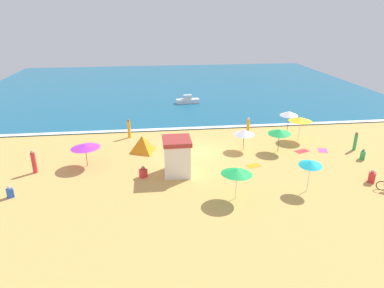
{
  "coord_description": "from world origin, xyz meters",
  "views": [
    {
      "loc": [
        -4.03,
        -27.5,
        11.64
      ],
      "look_at": [
        -0.63,
        -0.04,
        0.8
      ],
      "focal_mm": 32.1,
      "sensor_mm": 36.0,
      "label": 1
    }
  ],
  "objects_px": {
    "beach_tent": "(142,143)",
    "beachgoer_3": "(143,172)",
    "beachgoer_0": "(129,129)",
    "beachgoer_7": "(10,192)",
    "beach_umbrella_3": "(311,163)",
    "beach_umbrella_2": "(244,132)",
    "beach_umbrella_5": "(300,119)",
    "beachgoer_2": "(372,177)",
    "beachgoer_4": "(363,155)",
    "beachgoer_6": "(34,162)",
    "lifeguard_cabana": "(177,156)",
    "beach_umbrella_1": "(237,171)",
    "beach_umbrella_0": "(280,132)",
    "beach_umbrella_4": "(289,113)",
    "small_boat_0": "(188,100)",
    "beach_umbrella_6": "(85,146)",
    "beachgoer_1": "(248,125)",
    "beachgoer_5": "(355,141)"
  },
  "relations": [
    {
      "from": "beach_umbrella_4",
      "to": "beachgoer_6",
      "type": "bearing_deg",
      "value": -162.91
    },
    {
      "from": "beachgoer_6",
      "to": "small_boat_0",
      "type": "relative_size",
      "value": 0.6
    },
    {
      "from": "lifeguard_cabana",
      "to": "beachgoer_1",
      "type": "relative_size",
      "value": 1.82
    },
    {
      "from": "beachgoer_5",
      "to": "beach_umbrella_0",
      "type": "bearing_deg",
      "value": 175.66
    },
    {
      "from": "beach_umbrella_0",
      "to": "beach_umbrella_2",
      "type": "height_order",
      "value": "beach_umbrella_0"
    },
    {
      "from": "beach_umbrella_6",
      "to": "beachgoer_0",
      "type": "relative_size",
      "value": 1.57
    },
    {
      "from": "beach_umbrella_0",
      "to": "beachgoer_3",
      "type": "height_order",
      "value": "beach_umbrella_0"
    },
    {
      "from": "beach_umbrella_4",
      "to": "beach_umbrella_6",
      "type": "relative_size",
      "value": 0.88
    },
    {
      "from": "beachgoer_2",
      "to": "beach_umbrella_1",
      "type": "bearing_deg",
      "value": -174.26
    },
    {
      "from": "beachgoer_2",
      "to": "beachgoer_6",
      "type": "relative_size",
      "value": 0.53
    },
    {
      "from": "beach_umbrella_5",
      "to": "small_boat_0",
      "type": "bearing_deg",
      "value": 121.53
    },
    {
      "from": "beach_umbrella_3",
      "to": "beach_tent",
      "type": "relative_size",
      "value": 0.83
    },
    {
      "from": "beach_umbrella_2",
      "to": "beachgoer_3",
      "type": "bearing_deg",
      "value": -153.87
    },
    {
      "from": "beach_umbrella_3",
      "to": "beachgoer_7",
      "type": "height_order",
      "value": "beach_umbrella_3"
    },
    {
      "from": "beach_umbrella_5",
      "to": "beachgoer_2",
      "type": "xyz_separation_m",
      "value": [
        1.66,
        -9.01,
        -1.64
      ]
    },
    {
      "from": "beach_umbrella_1",
      "to": "beach_umbrella_2",
      "type": "height_order",
      "value": "beach_umbrella_1"
    },
    {
      "from": "beach_umbrella_4",
      "to": "beach_umbrella_5",
      "type": "bearing_deg",
      "value": -89.25
    },
    {
      "from": "beachgoer_6",
      "to": "beachgoer_7",
      "type": "bearing_deg",
      "value": -98.07
    },
    {
      "from": "lifeguard_cabana",
      "to": "beach_umbrella_1",
      "type": "relative_size",
      "value": 0.98
    },
    {
      "from": "beach_umbrella_0",
      "to": "beach_umbrella_6",
      "type": "distance_m",
      "value": 16.24
    },
    {
      "from": "beachgoer_0",
      "to": "beachgoer_7",
      "type": "bearing_deg",
      "value": -124.55
    },
    {
      "from": "beach_umbrella_0",
      "to": "beach_umbrella_4",
      "type": "height_order",
      "value": "beach_umbrella_4"
    },
    {
      "from": "beachgoer_0",
      "to": "beachgoer_5",
      "type": "distance_m",
      "value": 20.81
    },
    {
      "from": "beachgoer_2",
      "to": "beachgoer_3",
      "type": "relative_size",
      "value": 1.11
    },
    {
      "from": "beach_umbrella_1",
      "to": "beach_tent",
      "type": "height_order",
      "value": "beach_umbrella_1"
    },
    {
      "from": "beach_umbrella_0",
      "to": "beachgoer_6",
      "type": "bearing_deg",
      "value": -174.81
    },
    {
      "from": "beach_umbrella_2",
      "to": "beach_umbrella_0",
      "type": "bearing_deg",
      "value": -14.23
    },
    {
      "from": "beachgoer_4",
      "to": "beachgoer_6",
      "type": "relative_size",
      "value": 0.49
    },
    {
      "from": "beach_umbrella_0",
      "to": "beachgoer_5",
      "type": "bearing_deg",
      "value": -4.34
    },
    {
      "from": "beachgoer_0",
      "to": "beachgoer_6",
      "type": "relative_size",
      "value": 1.01
    },
    {
      "from": "beach_umbrella_3",
      "to": "beach_umbrella_6",
      "type": "relative_size",
      "value": 0.79
    },
    {
      "from": "beachgoer_6",
      "to": "beach_umbrella_1",
      "type": "bearing_deg",
      "value": -21.62
    },
    {
      "from": "beach_umbrella_5",
      "to": "beachgoer_7",
      "type": "bearing_deg",
      "value": -161.02
    },
    {
      "from": "beach_tent",
      "to": "beachgoer_3",
      "type": "height_order",
      "value": "beach_tent"
    },
    {
      "from": "beach_umbrella_3",
      "to": "beach_tent",
      "type": "xyz_separation_m",
      "value": [
        -11.34,
        8.61,
        -1.36
      ]
    },
    {
      "from": "beachgoer_4",
      "to": "beachgoer_6",
      "type": "distance_m",
      "value": 26.35
    },
    {
      "from": "beachgoer_3",
      "to": "beach_umbrella_3",
      "type": "bearing_deg",
      "value": -17.28
    },
    {
      "from": "beach_umbrella_3",
      "to": "beach_tent",
      "type": "bearing_deg",
      "value": 142.8
    },
    {
      "from": "beach_tent",
      "to": "beachgoer_4",
      "type": "relative_size",
      "value": 3.04
    },
    {
      "from": "beach_tent",
      "to": "small_boat_0",
      "type": "bearing_deg",
      "value": 69.87
    },
    {
      "from": "lifeguard_cabana",
      "to": "beach_umbrella_4",
      "type": "xyz_separation_m",
      "value": [
        12.12,
        8.55,
        0.42
      ]
    },
    {
      "from": "beach_tent",
      "to": "beachgoer_1",
      "type": "relative_size",
      "value": 1.8
    },
    {
      "from": "beachgoer_6",
      "to": "beachgoer_1",
      "type": "bearing_deg",
      "value": 20.68
    },
    {
      "from": "beachgoer_2",
      "to": "small_boat_0",
      "type": "height_order",
      "value": "small_boat_0"
    },
    {
      "from": "beach_umbrella_2",
      "to": "beachgoer_5",
      "type": "distance_m",
      "value": 9.92
    },
    {
      "from": "beachgoer_4",
      "to": "small_boat_0",
      "type": "relative_size",
      "value": 0.3
    },
    {
      "from": "beach_umbrella_0",
      "to": "beach_umbrella_6",
      "type": "relative_size",
      "value": 0.97
    },
    {
      "from": "beach_umbrella_1",
      "to": "beachgoer_5",
      "type": "xyz_separation_m",
      "value": [
        12.53,
        6.96,
        -1.18
      ]
    },
    {
      "from": "beach_umbrella_0",
      "to": "beach_umbrella_3",
      "type": "distance_m",
      "value": 7.09
    },
    {
      "from": "beachgoer_6",
      "to": "lifeguard_cabana",
      "type": "bearing_deg",
      "value": -7.97
    }
  ]
}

